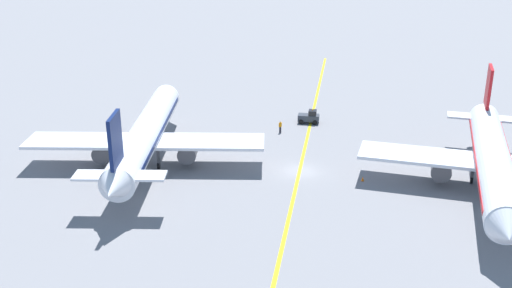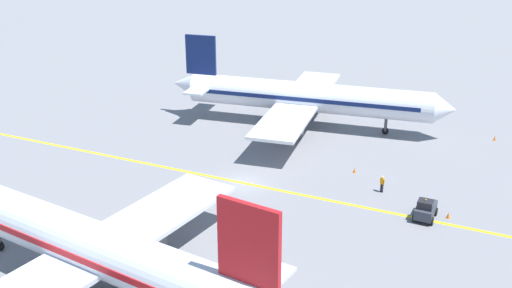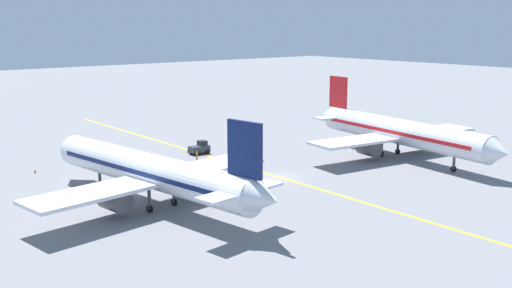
{
  "view_description": "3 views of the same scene",
  "coord_description": "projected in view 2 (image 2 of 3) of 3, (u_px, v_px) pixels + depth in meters",
  "views": [
    {
      "loc": [
        -5.06,
        64.2,
        27.88
      ],
      "look_at": [
        4.88,
        1.81,
        3.77
      ],
      "focal_mm": 42.0,
      "sensor_mm": 36.0,
      "label": 1
    },
    {
      "loc": [
        -48.13,
        -23.81,
        25.37
      ],
      "look_at": [
        2.31,
        -0.23,
        3.39
      ],
      "focal_mm": 42.0,
      "sensor_mm": 36.0,
      "label": 2
    },
    {
      "loc": [
        47.89,
        54.59,
        18.97
      ],
      "look_at": [
        2.93,
        -1.03,
        4.46
      ],
      "focal_mm": 42.0,
      "sensor_mm": 36.0,
      "label": 3
    }
  ],
  "objects": [
    {
      "name": "airplane_at_gate",
      "position": [
        84.0,
        244.0,
        41.37
      ],
      "size": [
        28.43,
        35.53,
        10.6
      ],
      "color": "silver",
      "rests_on": "ground"
    },
    {
      "name": "baggage_tug_dark",
      "position": [
        426.0,
        209.0,
        52.19
      ],
      "size": [
        3.02,
        1.78,
        2.11
      ],
      "color": "#333842",
      "rests_on": "ground"
    },
    {
      "name": "apron_yellow_centreline",
      "position": [
        244.0,
        183.0,
        59.25
      ],
      "size": [
        0.66,
        120.0,
        0.01
      ],
      "primitive_type": "cube",
      "rotation": [
        0.0,
        0.0,
        0.0
      ],
      "color": "yellow",
      "rests_on": "ground"
    },
    {
      "name": "traffic_cone_far_edge",
      "position": [
        192.0,
        208.0,
        53.7
      ],
      "size": [
        0.32,
        0.32,
        0.55
      ],
      "primitive_type": "cone",
      "color": "orange",
      "rests_on": "ground"
    },
    {
      "name": "ground_plane",
      "position": [
        244.0,
        183.0,
        59.25
      ],
      "size": [
        400.0,
        400.0,
        0.0
      ],
      "primitive_type": "plane",
      "color": "slate"
    },
    {
      "name": "traffic_cone_near_nose",
      "position": [
        495.0,
        138.0,
        70.11
      ],
      "size": [
        0.32,
        0.32,
        0.55
      ],
      "primitive_type": "cone",
      "color": "orange",
      "rests_on": "ground"
    },
    {
      "name": "traffic_cone_by_wingtip",
      "position": [
        354.0,
        170.0,
        61.53
      ],
      "size": [
        0.32,
        0.32,
        0.55
      ],
      "primitive_type": "cone",
      "color": "orange",
      "rests_on": "ground"
    },
    {
      "name": "airplane_adjacent_stand",
      "position": [
        305.0,
        97.0,
        73.53
      ],
      "size": [
        28.45,
        35.51,
        10.6
      ],
      "color": "silver",
      "rests_on": "ground"
    },
    {
      "name": "traffic_cone_mid_apron",
      "position": [
        448.0,
        215.0,
        52.49
      ],
      "size": [
        0.32,
        0.32,
        0.55
      ],
      "primitive_type": "cone",
      "color": "orange",
      "rests_on": "ground"
    },
    {
      "name": "ground_crew_worker",
      "position": [
        382.0,
        183.0,
        57.1
      ],
      "size": [
        0.39,
        0.49,
        1.68
      ],
      "color": "#23232D",
      "rests_on": "ground"
    }
  ]
}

